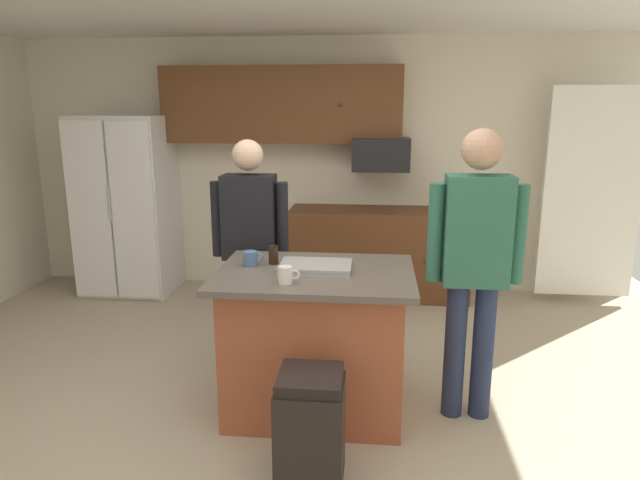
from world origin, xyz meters
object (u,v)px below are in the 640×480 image
mug_blue_stoneware (251,258)px  kitchen_island (315,340)px  microwave_over_range (381,154)px  trash_bin (311,429)px  serving_tray (316,267)px  refrigerator (127,206)px  person_host_foreground (475,256)px  person_guest_left (250,237)px  mug_ceramic_white (286,275)px  glass_dark_ale (273,255)px

mug_blue_stoneware → kitchen_island: bearing=-11.8°
microwave_over_range → trash_bin: bearing=-96.5°
microwave_over_range → serving_tray: 2.38m
refrigerator → person_host_foreground: bearing=-34.7°
person_guest_left → mug_blue_stoneware: size_ratio=12.72×
mug_ceramic_white → mug_blue_stoneware: size_ratio=0.93×
person_host_foreground → serving_tray: size_ratio=4.07×
mug_ceramic_white → trash_bin: size_ratio=0.20×
refrigerator → kitchen_island: bearing=-45.0°
refrigerator → mug_blue_stoneware: size_ratio=13.77×
person_guest_left → mug_ceramic_white: size_ratio=13.64×
refrigerator → kitchen_island: size_ratio=1.50×
mug_blue_stoneware → serving_tray: bearing=-8.7°
kitchen_island → mug_blue_stoneware: (-0.42, 0.09, 0.50)m
microwave_over_range → refrigerator: bearing=-177.4°
mug_ceramic_white → serving_tray: (0.14, 0.28, -0.03)m
kitchen_island → serving_tray: (0.00, 0.02, 0.48)m
refrigerator → person_host_foreground: (3.15, -2.18, 0.13)m
kitchen_island → mug_ceramic_white: 0.59m
person_host_foreground → serving_tray: person_host_foreground is taller
mug_blue_stoneware → serving_tray: 0.43m
kitchen_island → mug_ceramic_white: mug_ceramic_white is taller
microwave_over_range → mug_blue_stoneware: microwave_over_range is taller
person_host_foreground → serving_tray: (-0.95, 0.01, -0.10)m
refrigerator → kitchen_island: refrigerator is taller
microwave_over_range → person_guest_left: size_ratio=0.33×
mug_ceramic_white → person_guest_left: bearing=114.4°
person_guest_left → mug_ceramic_white: (0.41, -0.91, 0.00)m
trash_bin → person_host_foreground: bearing=39.4°
person_guest_left → mug_ceramic_white: bearing=-15.9°
kitchen_island → person_guest_left: person_guest_left is taller
refrigerator → mug_blue_stoneware: (1.78, -2.11, 0.06)m
person_host_foreground → mug_ceramic_white: size_ratio=14.50×
person_host_foreground → mug_blue_stoneware: (-1.38, 0.07, -0.07)m
kitchen_island → person_host_foreground: 1.12m
person_host_foreground → kitchen_island: bearing=0.0°
glass_dark_ale → trash_bin: size_ratio=0.20×
person_host_foreground → mug_blue_stoneware: size_ratio=13.53×
person_host_foreground → trash_bin: size_ratio=2.94×
person_guest_left → trash_bin: (0.61, -1.38, -0.67)m
trash_bin → kitchen_island: bearing=94.2°
glass_dark_ale → serving_tray: 0.31m
serving_tray → mug_ceramic_white: bearing=-116.2°
mug_ceramic_white → microwave_over_range: bearing=78.1°
person_host_foreground → serving_tray: 0.96m
kitchen_island → microwave_over_range: bearing=80.1°
kitchen_island → glass_dark_ale: (-0.28, 0.13, 0.52)m
kitchen_island → glass_dark_ale: size_ratio=10.07×
refrigerator → person_host_foreground: refrigerator is taller
trash_bin → mug_blue_stoneware: bearing=120.3°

